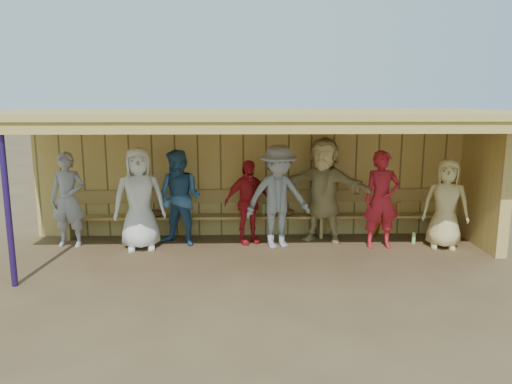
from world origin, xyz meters
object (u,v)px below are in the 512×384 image
player_b (139,199)px  bench (255,211)px  player_a (68,200)px  player_d (248,202)px  player_h (446,204)px  player_c (180,198)px  player_g (381,200)px  player_e (278,197)px  player_f (323,190)px

player_b → bench: 2.26m
player_a → player_b: size_ratio=0.94×
player_b → player_d: 1.98m
bench → player_d: bearing=-109.7°
player_b → player_h: (5.54, -0.09, -0.11)m
player_c → player_g: size_ratio=1.00×
player_b → player_e: bearing=-10.5°
player_a → player_c: size_ratio=0.99×
player_f → bench: (-1.29, 0.33, -0.47)m
player_e → player_h: bearing=-19.6°
bench → player_a: bearing=-171.4°
player_b → player_c: bearing=7.6°
player_e → player_f: size_ratio=0.94×
player_b → player_c: 0.74m
player_h → player_c: bearing=-166.5°
player_c → player_a: bearing=-157.5°
player_d → bench: size_ratio=0.21×
player_c → player_e: size_ratio=0.94×
player_e → player_g: bearing=-19.1°
player_e → player_g: player_e is taller
player_h → bench: size_ratio=0.22×
player_f → bench: bearing=-170.5°
player_c → player_f: size_ratio=0.89×
player_e → player_h: 3.05m
player_a → player_g: size_ratio=0.98×
player_f → player_h: bearing=10.8°
player_d → player_b: bearing=165.4°
player_b → player_g: player_b is taller
player_c → player_f: 2.70m
player_b → player_e: player_e is taller
player_d → player_h: player_h is taller
player_d → player_h: 3.62m
player_d → player_f: bearing=-20.7°
player_a → player_f: bearing=7.3°
player_b → player_g: bearing=-11.9°
bench → player_c: bearing=-160.5°
player_d → player_e: bearing=-50.2°
player_e → player_c: bearing=157.1°
player_b → bench: bearing=7.7°
player_f → player_a: bearing=-153.9°
player_b → player_e: (2.50, 0.05, 0.01)m
player_b → player_f: player_f is taller
player_c → bench: (1.40, 0.50, -0.36)m
player_a → player_c: bearing=5.7°
player_e → player_g: (1.88, -0.07, -0.05)m
player_c → bench: player_c is taller
player_g → player_h: (1.16, -0.07, -0.07)m
player_b → player_g: size_ratio=1.04×
player_b → player_a: bearing=159.1°
player_b → player_f: bearing=-4.8°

